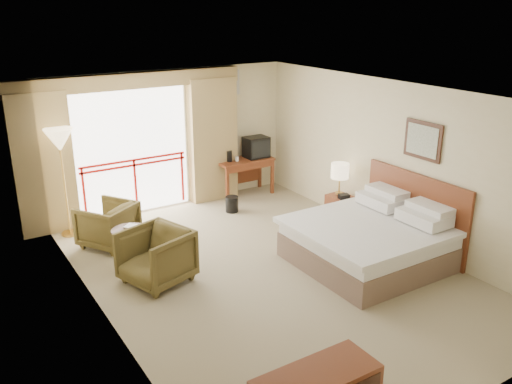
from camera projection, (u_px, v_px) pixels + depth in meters
floor at (269, 271)px, 8.28m from camera, size 7.00×7.00×0.00m
ceiling at (270, 94)px, 7.39m from camera, size 7.00×7.00×0.00m
wall_back at (171, 139)px, 10.63m from camera, size 5.00×0.00×5.00m
wall_front at (477, 290)px, 5.05m from camera, size 5.00×0.00×5.00m
wall_left at (98, 223)px, 6.58m from camera, size 0.00×7.00×7.00m
wall_right at (393, 162)px, 9.10m from camera, size 0.00×7.00×7.00m
balcony_door at (133, 152)px, 10.26m from camera, size 2.40×0.00×2.40m
balcony_railing at (135, 172)px, 10.37m from camera, size 2.09×0.03×1.02m
curtain_left at (43, 165)px, 9.31m from camera, size 1.00×0.26×2.50m
curtain_right at (213, 140)px, 10.97m from camera, size 1.00×0.26×2.50m
valance at (129, 81)px, 9.73m from camera, size 4.40×0.22×0.28m
hvac_vent at (228, 83)px, 10.93m from camera, size 0.50×0.04×0.50m
bed at (370, 241)px, 8.44m from camera, size 2.13×2.06×0.97m
headboard at (415, 212)px, 8.83m from camera, size 0.06×2.10×1.30m
framed_art at (423, 140)px, 8.44m from camera, size 0.04×0.72×0.60m
nightstand at (340, 209)px, 10.01m from camera, size 0.40×0.46×0.54m
table_lamp at (340, 171)px, 9.82m from camera, size 0.33×0.33×0.58m
phone at (344, 196)px, 9.77m from camera, size 0.21×0.18×0.08m
desk at (243, 166)px, 11.43m from camera, size 1.20×0.58×0.78m
tv at (256, 147)px, 11.41m from camera, size 0.49×0.39×0.44m
coffee_maker at (229, 156)px, 11.12m from camera, size 0.12×0.12×0.23m
cup at (237, 159)px, 11.18m from camera, size 0.09×0.09×0.10m
wastebasket at (232, 204)px, 10.59m from camera, size 0.31×0.31×0.31m
armchair_far at (110, 245)px, 9.18m from camera, size 1.12×1.12×0.75m
armchair_near at (158, 282)px, 7.97m from camera, size 1.12×1.10×0.81m
side_table at (131, 241)px, 8.31m from camera, size 0.56×0.56×0.61m
book at (130, 229)px, 8.25m from camera, size 0.29×0.30×0.02m
floor_lamp at (60, 144)px, 9.06m from camera, size 0.49×0.49×1.91m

